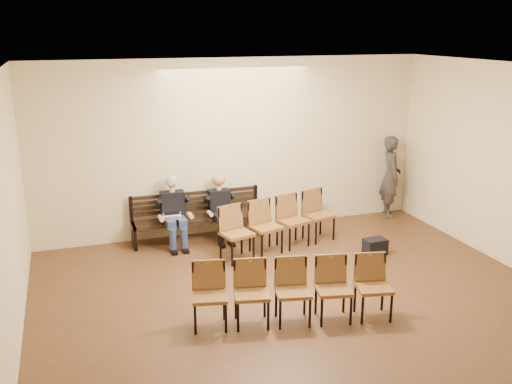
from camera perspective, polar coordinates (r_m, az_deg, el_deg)
ground at (r=7.75m, az=9.09°, el=-15.65°), size 10.00×10.00×0.00m
room_walls at (r=7.45m, az=7.15°, el=4.26°), size 8.02×10.01×3.51m
bench at (r=11.34m, az=-5.78°, el=-3.66°), size 2.60×0.90×0.45m
seated_man at (r=11.00m, az=-8.23°, el=-1.94°), size 0.56×0.77×1.34m
seated_woman at (r=11.21m, az=-3.56°, el=-1.85°), size 0.51×0.71×1.19m
laptop at (r=10.87m, az=-8.27°, el=-2.69°), size 0.39×0.34×0.25m
water_bottle at (r=11.00m, az=-2.32°, el=-2.37°), size 0.07×0.07×0.22m
bag at (r=10.82m, az=11.82°, el=-5.36°), size 0.42×0.30×0.30m
passerby at (r=12.83m, az=13.35°, el=2.12°), size 0.70×0.87×2.07m
chair_row_front at (r=10.72m, az=2.39°, el=-3.25°), size 2.47×1.13×0.99m
chair_row_back at (r=8.18m, az=3.72°, el=-9.97°), size 2.88×1.08×0.92m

